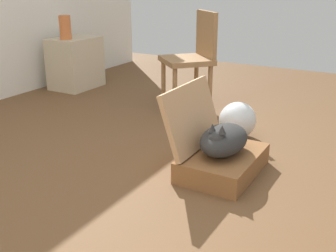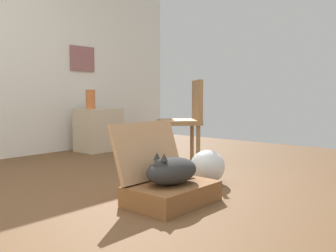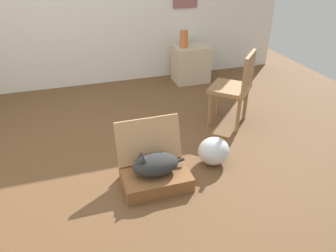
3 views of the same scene
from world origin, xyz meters
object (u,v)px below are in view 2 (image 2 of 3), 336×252
vase_tall (90,99)px  side_table (98,130)px  plastic_bag_white (207,167)px  cat (171,170)px  suitcase_base (172,194)px  chair (186,118)px

vase_tall → side_table: bearing=6.1°
plastic_bag_white → side_table: (0.60, 2.23, 0.14)m
cat → plastic_bag_white: size_ratio=1.59×
side_table → vase_tall: size_ratio=2.24×
suitcase_base → plastic_bag_white: size_ratio=1.92×
suitcase_base → chair: 1.57m
suitcase_base → plastic_bag_white: bearing=13.1°
cat → side_table: size_ratio=0.90×
chair → cat: bearing=-13.3°
cat → chair: 1.54m
side_table → chair: size_ratio=0.62×
cat → chair: bearing=34.1°
side_table → suitcase_base: bearing=-118.0°
chair → plastic_bag_white: bearing=2.7°
suitcase_base → side_table: 2.71m
cat → vase_tall: 2.67m
suitcase_base → vase_tall: size_ratio=2.43×
cat → side_table: side_table is taller
cat → chair: size_ratio=0.56×
plastic_bag_white → vase_tall: bearing=78.2°
cat → plastic_bag_white: bearing=12.9°
suitcase_base → cat: (-0.01, 0.00, 0.17)m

